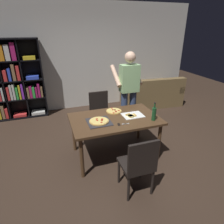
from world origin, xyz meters
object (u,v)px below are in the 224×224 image
at_px(couch, 152,95).
at_px(person_serving_pizza, 129,89).
at_px(bookshelf, 12,81).
at_px(chair_far_side, 100,110).
at_px(dining_table, 115,122).
at_px(wine_bottle, 154,114).
at_px(pepperoni_pizza_on_tray, 99,121).
at_px(kitchen_scissors, 121,124).
at_px(second_pizza_plain, 114,111).
at_px(chair_near_camera, 139,163).

relative_size(couch, person_serving_pizza, 1.01).
bearing_deg(bookshelf, chair_far_side, -38.02).
relative_size(dining_table, wine_bottle, 4.76).
xyz_separation_m(couch, bookshelf, (-3.71, 0.39, 0.65)).
xyz_separation_m(couch, person_serving_pizza, (-1.33, -1.25, 0.70)).
xyz_separation_m(dining_table, pepperoni_pizza_on_tray, (-0.30, -0.06, 0.09)).
bearing_deg(bookshelf, wine_bottle, -47.90).
bearing_deg(dining_table, couch, 46.36).
xyz_separation_m(chair_far_side, bookshelf, (-1.82, 1.42, 0.45)).
height_order(chair_far_side, couch, chair_far_side).
xyz_separation_m(chair_far_side, person_serving_pizza, (0.57, -0.22, 0.49)).
xyz_separation_m(pepperoni_pizza_on_tray, kitchen_scissors, (0.31, -0.20, -0.01)).
bearing_deg(dining_table, kitchen_scissors, -86.79).
relative_size(dining_table, kitchen_scissors, 7.64).
distance_m(bookshelf, person_serving_pizza, 2.90).
bearing_deg(wine_bottle, dining_table, 154.03).
relative_size(couch, second_pizza_plain, 6.23).
distance_m(dining_table, person_serving_pizza, 0.98).
bearing_deg(dining_table, wine_bottle, -25.97).
distance_m(person_serving_pizza, pepperoni_pizza_on_tray, 1.20).
height_order(dining_table, kitchen_scissors, kitchen_scissors).
distance_m(bookshelf, second_pizza_plain, 2.85).
height_order(couch, wine_bottle, wine_bottle).
bearing_deg(bookshelf, person_serving_pizza, -34.52).
distance_m(dining_table, kitchen_scissors, 0.27).
bearing_deg(couch, dining_table, -133.64).
xyz_separation_m(person_serving_pizza, kitchen_scissors, (-0.55, -0.99, -0.24)).
bearing_deg(dining_table, chair_far_side, 90.00).
height_order(bookshelf, wine_bottle, bookshelf).
bearing_deg(pepperoni_pizza_on_tray, wine_bottle, -14.05).
bearing_deg(person_serving_pizza, pepperoni_pizza_on_tray, -137.46).
xyz_separation_m(bookshelf, wine_bottle, (2.40, -2.66, -0.09)).
xyz_separation_m(pepperoni_pizza_on_tray, wine_bottle, (0.88, -0.22, 0.10)).
bearing_deg(chair_far_side, couch, 28.63).
bearing_deg(person_serving_pizza, chair_near_camera, -108.65).
bearing_deg(chair_near_camera, second_pizza_plain, 86.44).
bearing_deg(couch, pepperoni_pizza_on_tray, -136.93).
height_order(chair_near_camera, chair_far_side, same).
height_order(chair_near_camera, pepperoni_pizza_on_tray, chair_near_camera).
bearing_deg(dining_table, chair_near_camera, -90.00).
xyz_separation_m(chair_far_side, kitchen_scissors, (0.01, -1.21, 0.24)).
bearing_deg(bookshelf, kitchen_scissors, -55.16).
xyz_separation_m(chair_near_camera, bookshelf, (-1.82, 3.33, 0.45)).
distance_m(couch, kitchen_scissors, 2.96).
bearing_deg(pepperoni_pizza_on_tray, dining_table, 12.01).
height_order(chair_far_side, person_serving_pizza, person_serving_pizza).
xyz_separation_m(dining_table, wine_bottle, (0.58, -0.28, 0.20)).
xyz_separation_m(chair_near_camera, pepperoni_pizza_on_tray, (-0.30, 0.89, 0.25)).
distance_m(chair_near_camera, person_serving_pizza, 1.84).
distance_m(kitchen_scissors, second_pizza_plain, 0.52).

